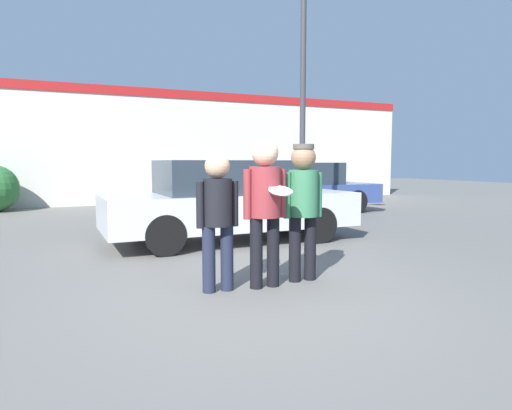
# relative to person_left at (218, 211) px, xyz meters

# --- Properties ---
(ground_plane) EXTENTS (56.00, 56.00, 0.00)m
(ground_plane) POSITION_rel_person_left_xyz_m (0.40, -0.21, -0.93)
(ground_plane) COLOR #66635E
(storefront_building) EXTENTS (24.00, 0.22, 4.07)m
(storefront_building) POSITION_rel_person_left_xyz_m (0.40, 11.59, 1.14)
(storefront_building) COLOR silver
(storefront_building) RESTS_ON ground
(person_left) EXTENTS (0.50, 0.33, 1.58)m
(person_left) POSITION_rel_person_left_xyz_m (0.00, 0.00, 0.00)
(person_left) COLOR #1E2338
(person_left) RESTS_ON ground
(person_middle_with_frisbee) EXTENTS (0.54, 0.59, 1.75)m
(person_middle_with_frisbee) POSITION_rel_person_left_xyz_m (0.56, -0.07, 0.13)
(person_middle_with_frisbee) COLOR black
(person_middle_with_frisbee) RESTS_ON ground
(person_right) EXTENTS (0.54, 0.37, 1.70)m
(person_right) POSITION_rel_person_left_xyz_m (1.13, 0.02, 0.10)
(person_right) COLOR black
(person_right) RESTS_ON ground
(parked_car_near) EXTENTS (4.60, 1.85, 1.52)m
(parked_car_near) POSITION_rel_person_left_xyz_m (1.30, 3.05, -0.17)
(parked_car_near) COLOR silver
(parked_car_near) RESTS_ON ground
(parked_car_far) EXTENTS (4.72, 1.88, 1.47)m
(parked_car_far) POSITION_rel_person_left_xyz_m (4.87, 6.78, -0.19)
(parked_car_far) COLOR #334784
(parked_car_far) RESTS_ON ground
(street_lamp) EXTENTS (1.32, 0.35, 5.42)m
(street_lamp) POSITION_rel_person_left_xyz_m (3.43, 3.60, 2.43)
(street_lamp) COLOR #38383D
(street_lamp) RESTS_ON ground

